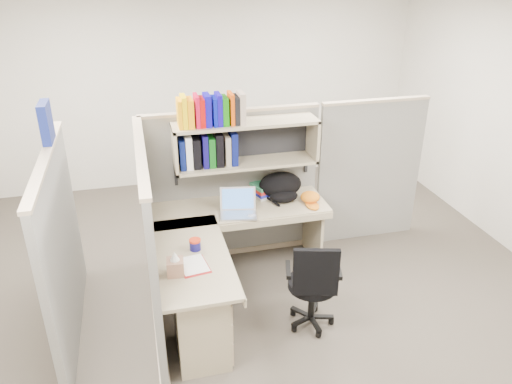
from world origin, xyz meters
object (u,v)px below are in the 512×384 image
object	(u,v)px
backpack	(282,187)
snack_canister	(195,244)
laptop	(238,204)
desk	(215,287)
task_chair	(312,298)

from	to	relation	value
backpack	snack_canister	world-z (taller)	backpack
laptop	snack_canister	world-z (taller)	laptop
desk	snack_canister	distance (m)	0.40
backpack	desk	bearing A→B (deg)	-135.44
desk	laptop	distance (m)	0.87
laptop	backpack	xyz separation A→B (m)	(0.51, 0.25, 0.01)
desk	backpack	xyz separation A→B (m)	(0.87, 0.93, 0.42)
laptop	backpack	bearing A→B (deg)	36.46
task_chair	backpack	bearing A→B (deg)	87.36
laptop	snack_canister	xyz separation A→B (m)	(-0.48, -0.51, -0.07)
laptop	task_chair	size ratio (longest dim) A/B	0.38
desk	task_chair	xyz separation A→B (m)	(0.82, -0.19, -0.12)
backpack	snack_canister	xyz separation A→B (m)	(-0.99, -0.76, -0.08)
desk	snack_canister	world-z (taller)	snack_canister
desk	backpack	size ratio (longest dim) A/B	3.95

